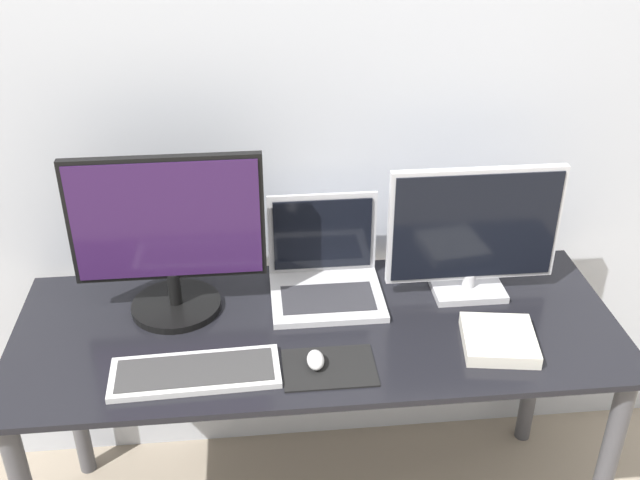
% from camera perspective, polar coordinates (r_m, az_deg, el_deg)
% --- Properties ---
extents(wall_back, '(7.00, 0.05, 2.50)m').
position_cam_1_polar(wall_back, '(2.15, -1.22, 10.73)').
color(wall_back, silver).
rests_on(wall_back, ground_plane).
extents(desk, '(1.64, 0.64, 0.74)m').
position_cam_1_polar(desk, '(2.12, -0.17, -9.12)').
color(desk, black).
rests_on(desk, ground_plane).
extents(monitor_left, '(0.51, 0.25, 0.46)m').
position_cam_1_polar(monitor_left, '(2.03, -11.46, 0.24)').
color(monitor_left, black).
rests_on(monitor_left, desk).
extents(monitor_right, '(0.48, 0.14, 0.39)m').
position_cam_1_polar(monitor_right, '(2.12, 11.64, 0.54)').
color(monitor_right, silver).
rests_on(monitor_right, desk).
extents(laptop, '(0.32, 0.27, 0.27)m').
position_cam_1_polar(laptop, '(2.15, 0.39, -2.33)').
color(laptop, silver).
rests_on(laptop, desk).
extents(keyboard, '(0.42, 0.17, 0.02)m').
position_cam_1_polar(keyboard, '(1.90, -9.48, -9.93)').
color(keyboard, silver).
rests_on(keyboard, desk).
extents(mousepad, '(0.23, 0.16, 0.00)m').
position_cam_1_polar(mousepad, '(1.90, 0.70, -9.69)').
color(mousepad, black).
rests_on(mousepad, desk).
extents(mouse, '(0.04, 0.07, 0.04)m').
position_cam_1_polar(mouse, '(1.89, -0.34, -9.13)').
color(mouse, silver).
rests_on(mouse, mousepad).
extents(book, '(0.21, 0.22, 0.04)m').
position_cam_1_polar(book, '(2.02, 13.47, -7.41)').
color(book, silver).
rests_on(book, desk).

